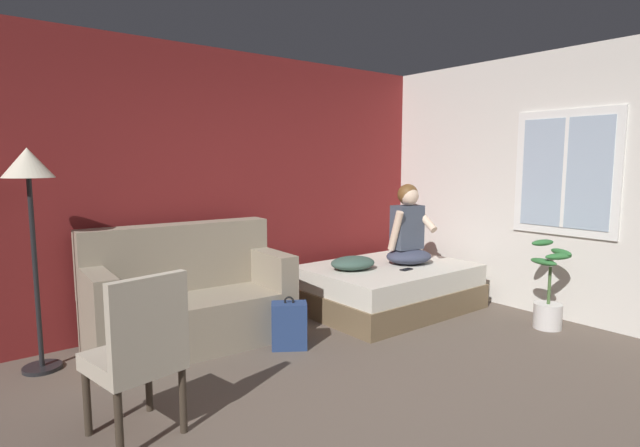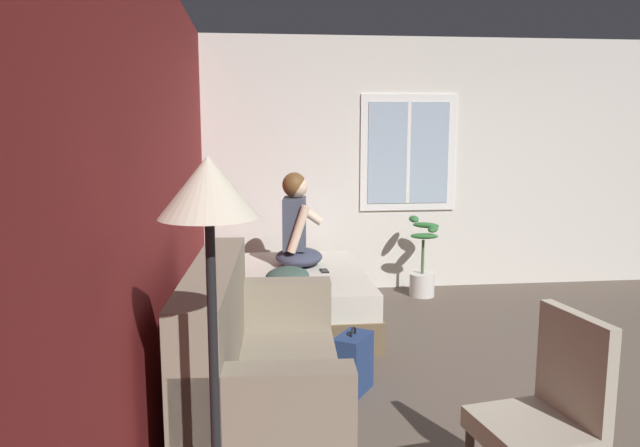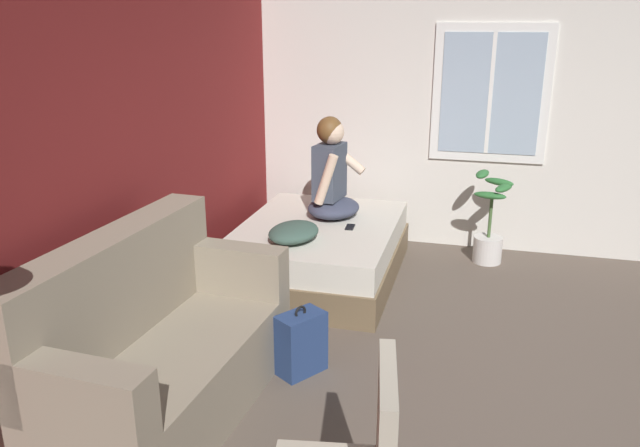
% 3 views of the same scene
% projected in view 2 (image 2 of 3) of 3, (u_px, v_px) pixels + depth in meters
% --- Properties ---
extents(ground_plane, '(40.00, 40.00, 0.00)m').
position_uv_depth(ground_plane, '(572.00, 398.00, 4.14)').
color(ground_plane, brown).
extents(wall_back_accent, '(10.81, 0.16, 2.70)m').
position_uv_depth(wall_back_accent, '(152.00, 203.00, 3.62)').
color(wall_back_accent, maroon).
rests_on(wall_back_accent, ground).
extents(wall_side_with_window, '(0.19, 6.57, 2.70)m').
position_uv_depth(wall_side_with_window, '(441.00, 165.00, 6.84)').
color(wall_side_with_window, silver).
rests_on(wall_side_with_window, ground).
extents(bed, '(1.79, 1.31, 0.48)m').
position_uv_depth(bed, '(294.00, 298.00, 5.66)').
color(bed, brown).
rests_on(bed, ground).
extents(couch, '(1.74, 0.92, 1.04)m').
position_uv_depth(couch, '(255.00, 378.00, 3.50)').
color(couch, gray).
rests_on(couch, ground).
extents(side_chair, '(0.53, 0.53, 0.98)m').
position_uv_depth(side_chair, '(547.00, 412.00, 2.78)').
color(side_chair, '#382D23').
rests_on(side_chair, ground).
extents(person_seated, '(0.58, 0.51, 0.88)m').
position_uv_depth(person_seated, '(297.00, 228.00, 5.81)').
color(person_seated, '#383D51').
rests_on(person_seated, bed).
extents(backpack, '(0.35, 0.34, 0.46)m').
position_uv_depth(backpack, '(351.00, 364.00, 4.22)').
color(backpack, navy).
rests_on(backpack, ground).
extents(throw_pillow, '(0.55, 0.45, 0.14)m').
position_uv_depth(throw_pillow, '(288.00, 276.00, 5.16)').
color(throw_pillow, '#385147').
rests_on(throw_pillow, bed).
extents(cell_phone, '(0.15, 0.08, 0.01)m').
position_uv_depth(cell_phone, '(324.00, 271.00, 5.63)').
color(cell_phone, black).
rests_on(cell_phone, bed).
extents(floor_lamp, '(0.36, 0.36, 1.70)m').
position_uv_depth(floor_lamp, '(210.00, 232.00, 2.20)').
color(floor_lamp, black).
rests_on(floor_lamp, ground).
extents(potted_plant, '(0.39, 0.37, 0.85)m').
position_uv_depth(potted_plant, '(423.00, 268.00, 6.53)').
color(potted_plant, silver).
rests_on(potted_plant, ground).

